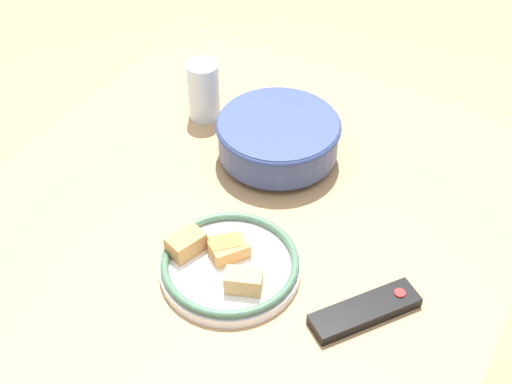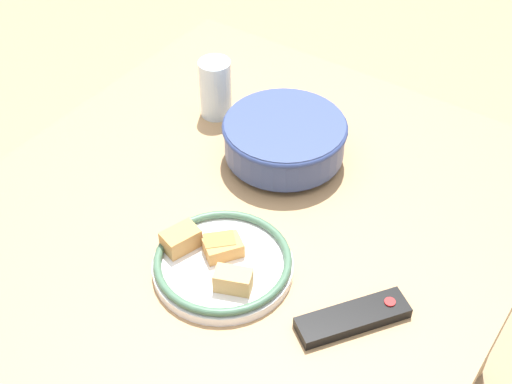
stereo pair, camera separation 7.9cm
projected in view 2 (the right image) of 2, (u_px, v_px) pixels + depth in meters
The scene contains 5 objects.
dining_table at pixel (225, 263), 1.34m from camera, with size 1.20×0.98×0.74m.
noodle_bowl at pixel (285, 138), 1.40m from camera, with size 0.25×0.25×0.09m.
food_plate at pixel (221, 262), 1.21m from camera, with size 0.24×0.24×0.05m.
tv_remote at pixel (353, 318), 1.13m from camera, with size 0.18×0.15×0.02m.
drinking_glass at pixel (215, 88), 1.50m from camera, with size 0.07×0.07×0.13m.
Camera 2 is at (0.71, 0.55, 1.67)m, focal length 50.00 mm.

